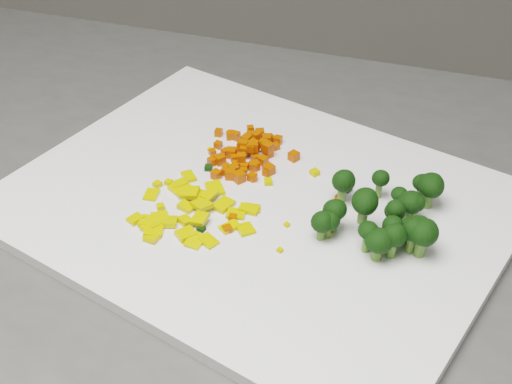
{
  "coord_description": "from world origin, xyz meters",
  "views": [
    {
      "loc": [
        -0.23,
        -0.32,
        1.37
      ],
      "look_at": [
        -0.25,
        0.26,
        0.92
      ],
      "focal_mm": 50.0,
      "sensor_mm": 36.0,
      "label": 1
    }
  ],
  "objects_px": {
    "cutting_board": "(256,205)",
    "broccoli_pile": "(375,196)",
    "pepper_pile": "(194,207)",
    "carrot_pile": "(246,144)"
  },
  "relations": [
    {
      "from": "cutting_board",
      "to": "broccoli_pile",
      "type": "relative_size",
      "value": 3.75
    },
    {
      "from": "pepper_pile",
      "to": "broccoli_pile",
      "type": "xyz_separation_m",
      "value": [
        0.18,
        -0.0,
        0.02
      ]
    },
    {
      "from": "carrot_pile",
      "to": "broccoli_pile",
      "type": "bearing_deg",
      "value": -39.99
    },
    {
      "from": "cutting_board",
      "to": "carrot_pile",
      "type": "height_order",
      "value": "carrot_pile"
    },
    {
      "from": "cutting_board",
      "to": "broccoli_pile",
      "type": "distance_m",
      "value": 0.13
    },
    {
      "from": "cutting_board",
      "to": "broccoli_pile",
      "type": "bearing_deg",
      "value": -14.21
    },
    {
      "from": "carrot_pile",
      "to": "cutting_board",
      "type": "bearing_deg",
      "value": -80.37
    },
    {
      "from": "carrot_pile",
      "to": "pepper_pile",
      "type": "bearing_deg",
      "value": -114.51
    },
    {
      "from": "carrot_pile",
      "to": "broccoli_pile",
      "type": "xyz_separation_m",
      "value": [
        0.13,
        -0.11,
        0.02
      ]
    },
    {
      "from": "carrot_pile",
      "to": "pepper_pile",
      "type": "distance_m",
      "value": 0.12
    }
  ]
}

